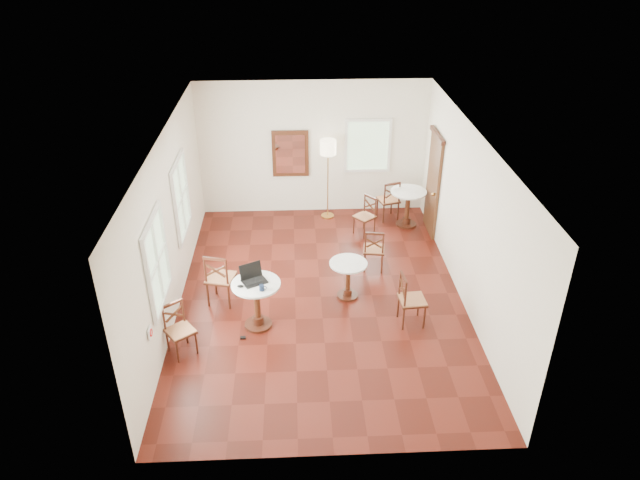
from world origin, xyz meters
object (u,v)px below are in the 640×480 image
Objects in this scene: cafe_table_mid at (348,276)px; chair_back_b at (365,216)px; chair_mid_a at (374,249)px; laptop at (253,277)px; water_glass at (256,280)px; cafe_table_back at (408,204)px; floor_lamp at (328,153)px; cafe_table_near at (257,300)px; chair_near_a at (220,278)px; chair_mid_b at (411,300)px; chair_back_a at (389,200)px; mouse at (240,286)px; navy_mug at (262,288)px; power_adapter at (243,338)px; chair_near_b at (179,330)px.

chair_back_b is (0.58, 2.32, -0.02)m from cafe_table_mid.
laptop is at bearing 44.90° from chair_mid_a.
cafe_table_back is at bearing 47.73° from water_glass.
cafe_table_back is at bearing -16.37° from floor_lamp.
cafe_table_near is 0.37m from water_glass.
cafe_table_back is at bearing 47.94° from cafe_table_near.
chair_mid_b is at bearing -179.24° from chair_near_a.
chair_back_a is 9.93× the size of water_glass.
chair_mid_a is at bearing 37.60° from water_glass.
laptop is (0.62, -0.61, 0.41)m from chair_near_a.
cafe_table_mid is at bearing -119.99° from cafe_table_back.
mouse is (-3.33, -3.53, 0.36)m from cafe_table_back.
chair_back_a is at bearing 53.99° from cafe_table_near.
floor_lamp is (-1.70, 0.50, 1.02)m from cafe_table_back.
chair_mid_a is 1.05× the size of chair_back_b.
chair_back_b is at bearing 58.43° from navy_mug.
cafe_table_back reaches higher than cafe_table_mid.
laptop is at bearing -75.80° from chair_back_b.
laptop reaches higher than power_adapter.
chair_near_a is 0.96m from laptop.
chair_back_a is (0.21, 3.80, -0.00)m from chair_mid_b.
navy_mug reaches higher than water_glass.
mouse is 0.85× the size of navy_mug.
floor_lamp reaches higher than chair_mid_b.
navy_mug reaches higher than chair_mid_b.
floor_lamp is at bearing 163.63° from cafe_table_back.
cafe_table_mid is 0.81× the size of chair_mid_a.
floor_lamp is at bearing -177.84° from chair_back_b.
chair_mid_a is (2.80, 0.97, -0.07)m from chair_near_a.
water_glass is (0.24, 0.12, 0.03)m from mouse.
navy_mug is at bearing -71.36° from chair_back_b.
cafe_table_near is at bearing 38.05° from chair_back_a.
navy_mug is (-1.28, -4.13, -0.64)m from floor_lamp.
laptop is 5.49× the size of power_adapter.
chair_back_b is at bearing -125.61° from chair_near_a.
chair_back_a reaches higher than chair_mid_a.
chair_mid_b and water_glass have the same top height.
cafe_table_mid is 0.82× the size of chair_near_b.
chair_mid_b is 9.09× the size of mouse.
cafe_table_near is 0.65m from power_adapter.
chair_back_a is at bearing -7.21° from floor_lamp.
cafe_table_near is at bearing -153.65° from cafe_table_mid.
mouse is at bearing 45.72° from chair_mid_a.
chair_back_a reaches higher than cafe_table_back.
water_glass is 0.97m from power_adapter.
navy_mug is (0.35, -0.10, 0.03)m from mouse.
chair_mid_a is at bearing -39.80° from chair_back_b.
floor_lamp is at bearing -23.15° from chair_back_a.
floor_lamp is (2.55, 4.54, 1.10)m from chair_near_b.
floor_lamp is 4.81m from power_adapter.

